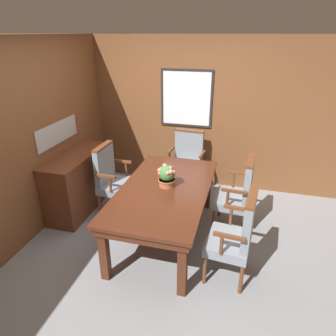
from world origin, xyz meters
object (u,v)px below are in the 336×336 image
(dining_table, at_px, (165,194))
(potted_plant, at_px, (167,176))
(sideboard_cabinet, at_px, (79,182))
(chair_head_far, at_px, (187,159))
(chair_right_far, at_px, (239,192))
(chair_right_near, at_px, (237,234))
(chair_left_far, at_px, (112,177))

(dining_table, bearing_deg, potted_plant, 79.32)
(potted_plant, bearing_deg, sideboard_cabinet, 168.59)
(chair_head_far, relative_size, chair_right_far, 1.00)
(potted_plant, height_order, sideboard_cabinet, potted_plant)
(chair_right_near, distance_m, potted_plant, 1.09)
(chair_right_near, bearing_deg, chair_left_far, -110.65)
(chair_left_far, height_order, chair_head_far, same)
(dining_table, bearing_deg, chair_right_near, -27.54)
(chair_head_far, relative_size, sideboard_cabinet, 0.84)
(chair_left_far, distance_m, potted_plant, 1.05)
(chair_left_far, relative_size, chair_head_far, 1.00)
(chair_right_far, bearing_deg, potted_plant, -62.04)
(chair_right_near, relative_size, sideboard_cabinet, 0.84)
(chair_right_near, distance_m, sideboard_cabinet, 2.49)
(dining_table, relative_size, chair_right_near, 1.90)
(chair_right_near, bearing_deg, chair_right_far, -172.95)
(dining_table, height_order, potted_plant, potted_plant)
(chair_right_near, height_order, chair_head_far, same)
(sideboard_cabinet, bearing_deg, potted_plant, -11.41)
(chair_head_far, bearing_deg, chair_right_far, -40.27)
(chair_left_far, bearing_deg, sideboard_cabinet, 99.91)
(potted_plant, bearing_deg, chair_left_far, 158.41)
(chair_left_far, height_order, potted_plant, chair_left_far)
(chair_head_far, xyz_separation_m, potted_plant, (0.01, -1.30, 0.31))
(chair_right_far, relative_size, potted_plant, 3.57)
(chair_right_near, distance_m, chair_head_far, 2.05)
(potted_plant, bearing_deg, chair_head_far, 90.48)
(chair_head_far, xyz_separation_m, chair_right_far, (0.89, -0.91, 0.00))
(chair_left_far, distance_m, chair_right_far, 1.81)
(dining_table, relative_size, potted_plant, 6.76)
(chair_left_far, height_order, chair_right_far, same)
(dining_table, height_order, chair_right_near, chair_right_near)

